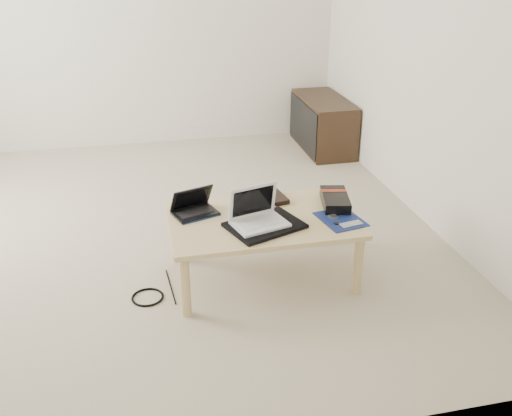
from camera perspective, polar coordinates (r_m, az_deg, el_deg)
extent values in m
plane|color=beige|center=(4.12, -10.72, -2.46)|extent=(4.00, 4.00, 0.00)
cube|color=silver|center=(5.74, -12.91, 18.88)|extent=(4.00, 0.10, 2.60)
cube|color=silver|center=(1.72, -10.77, 4.48)|extent=(4.00, 0.10, 2.60)
cube|color=silver|center=(4.25, 17.60, 16.23)|extent=(0.10, 4.00, 2.60)
cube|color=#D8C182|center=(3.37, 0.63, -1.24)|extent=(1.10, 0.70, 0.03)
cylinder|color=#D8C182|center=(3.15, -7.09, -7.78)|extent=(0.06, 0.06, 0.37)
cylinder|color=#D8C182|center=(3.36, 10.17, -5.68)|extent=(0.06, 0.06, 0.37)
cylinder|color=#D8C182|center=(3.67, -8.10, -2.72)|extent=(0.06, 0.06, 0.37)
cylinder|color=#D8C182|center=(3.85, 6.86, -1.20)|extent=(0.06, 0.06, 0.37)
cube|color=#342415|center=(5.67, 6.71, 8.37)|extent=(0.40, 0.90, 0.50)
cube|color=black|center=(5.61, 4.76, 8.27)|extent=(0.02, 0.86, 0.44)
cube|color=black|center=(3.59, 0.49, 0.98)|extent=(0.33, 0.29, 0.03)
cube|color=black|center=(3.43, -6.09, -0.52)|extent=(0.29, 0.25, 0.02)
cube|color=black|center=(3.42, -6.08, -0.40)|extent=(0.23, 0.16, 0.00)
cube|color=black|center=(3.37, -5.61, -0.80)|extent=(0.06, 0.04, 0.00)
cube|color=black|center=(3.43, -6.48, 1.00)|extent=(0.27, 0.17, 0.15)
cube|color=black|center=(3.43, -6.44, 0.93)|extent=(0.23, 0.13, 0.12)
cube|color=#0C1E48|center=(3.36, -5.45, -1.14)|extent=(0.24, 0.09, 0.01)
cube|color=black|center=(3.37, 0.46, -0.90)|extent=(0.25, 0.20, 0.01)
cube|color=silver|center=(3.36, 0.46, -0.81)|extent=(0.20, 0.16, 0.00)
cube|color=#B8B8BD|center=(3.40, 2.02, -0.58)|extent=(0.06, 0.20, 0.02)
cube|color=#A2A1A6|center=(3.40, 2.03, -0.44)|extent=(0.05, 0.17, 0.00)
cube|color=black|center=(3.26, 0.88, -1.75)|extent=(0.49, 0.42, 0.02)
cube|color=white|center=(3.24, 0.40, -1.59)|extent=(0.34, 0.28, 0.01)
cube|color=white|center=(3.23, 0.43, -1.48)|extent=(0.27, 0.18, 0.00)
cube|color=white|center=(3.18, 1.08, -2.02)|extent=(0.07, 0.05, 0.00)
cube|color=white|center=(3.26, -0.34, 0.72)|extent=(0.30, 0.12, 0.20)
cube|color=black|center=(3.26, -0.30, 0.68)|extent=(0.25, 0.09, 0.16)
cube|color=#0C164D|center=(3.38, 8.46, -1.12)|extent=(0.28, 0.32, 0.01)
cube|color=#B8B8BD|center=(3.39, 7.73, -0.84)|extent=(0.06, 0.06, 0.01)
cube|color=yellow|center=(3.48, 8.67, -0.25)|extent=(0.09, 0.03, 0.01)
cube|color=yellow|center=(3.46, 8.82, -0.36)|extent=(0.09, 0.03, 0.01)
cube|color=silver|center=(3.34, 9.32, -1.44)|extent=(0.13, 0.03, 0.01)
cube|color=silver|center=(3.33, 9.50, -1.57)|extent=(0.13, 0.03, 0.01)
cube|color=silver|center=(3.31, 9.67, -1.71)|extent=(0.13, 0.03, 0.01)
cube|color=black|center=(3.32, 8.05, -1.54)|extent=(0.03, 0.03, 0.01)
cube|color=black|center=(3.55, 7.91, 0.80)|extent=(0.22, 0.34, 0.07)
cube|color=#9A230E|center=(3.60, 7.80, 1.74)|extent=(0.16, 0.07, 0.00)
torus|color=black|center=(3.29, -1.49, -1.54)|extent=(0.13, 0.13, 0.01)
torus|color=black|center=(3.41, -10.79, -8.75)|extent=(0.24, 0.24, 0.01)
cylinder|color=black|center=(3.49, -8.53, -7.77)|extent=(0.03, 0.38, 0.01)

